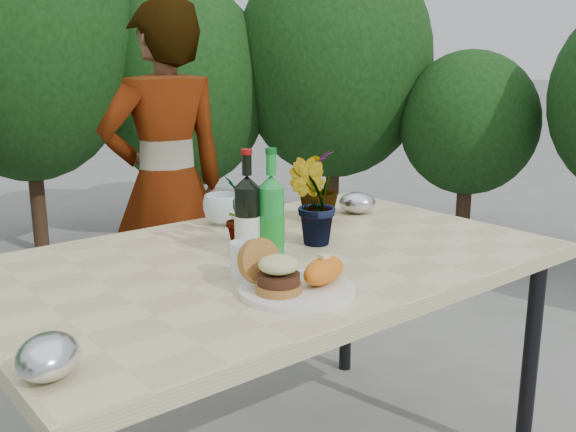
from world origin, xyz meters
TOP-DOWN VIEW (x-y plane):
  - patio_table at (0.00, 0.00)m, footprint 1.60×1.00m
  - shrub_hedge at (0.12, 1.78)m, footprint 6.90×5.11m
  - dinner_plate at (-0.14, -0.28)m, footprint 0.28×0.28m
  - burger_stack at (-0.19, -0.26)m, footprint 0.11×0.16m
  - sweet_potato at (-0.07, -0.30)m, footprint 0.17×0.12m
  - grilled_veg at (-0.12, -0.19)m, footprint 0.08×0.05m
  - wine_bottle at (-0.06, 0.02)m, footprint 0.07×0.07m
  - sparkling_water at (-0.00, -0.01)m, footprint 0.07×0.07m
  - plastic_cup at (-0.17, -0.11)m, footprint 0.07×0.07m
  - seedling_left at (0.02, 0.20)m, footprint 0.11×0.13m
  - seedling_mid at (0.17, 0.01)m, footprint 0.17×0.18m
  - seedling_right at (0.38, 0.22)m, footprint 0.19×0.19m
  - blue_bowl at (0.09, 0.39)m, footprint 0.16×0.16m
  - foil_packet_left at (-0.74, -0.33)m, footprint 0.16×0.17m
  - foil_packet_right at (0.56, 0.21)m, footprint 0.17×0.17m
  - person at (0.22, 1.01)m, footprint 0.60×0.43m

SIDE VIEW (x-z plane):
  - patio_table at x=0.00m, z-range 0.32..1.07m
  - dinner_plate at x=-0.14m, z-range 0.75..0.76m
  - person at x=0.22m, z-range 0.00..1.54m
  - grilled_veg at x=-0.12m, z-range 0.76..0.79m
  - foil_packet_left at x=-0.74m, z-range 0.75..0.83m
  - foil_packet_right at x=0.56m, z-range 0.75..0.83m
  - sweet_potato at x=-0.07m, z-range 0.77..0.83m
  - plastic_cup at x=-0.17m, z-range 0.75..0.84m
  - blue_bowl at x=0.09m, z-range 0.75..0.85m
  - burger_stack at x=-0.19m, z-range 0.75..0.87m
  - seedling_left at x=0.02m, z-range 0.75..0.95m
  - wine_bottle at x=-0.06m, z-range 0.71..1.02m
  - sparkling_water at x=0.00m, z-range 0.71..1.02m
  - seedling_right at x=0.38m, z-range 0.75..0.99m
  - seedling_mid at x=0.17m, z-range 0.75..1.01m
  - shrub_hedge at x=0.12m, z-range 0.00..2.36m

